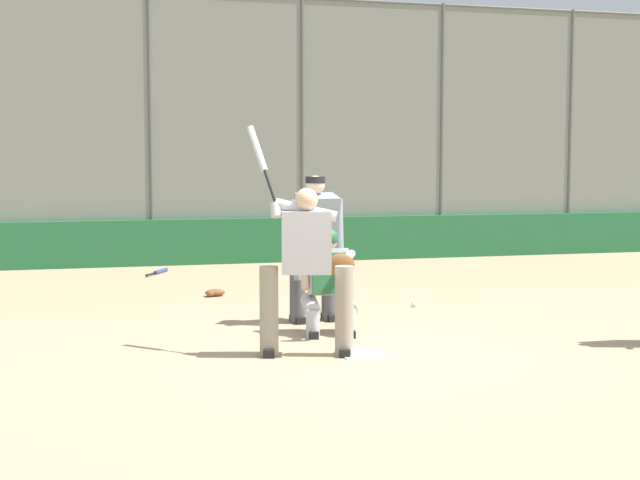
{
  "coord_description": "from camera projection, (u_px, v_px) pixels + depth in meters",
  "views": [
    {
      "loc": [
        2.6,
        8.22,
        1.89
      ],
      "look_at": [
        0.16,
        -1.0,
        1.05
      ],
      "focal_mm": 50.0,
      "sensor_mm": 36.0,
      "label": 1
    }
  ],
  "objects": [
    {
      "name": "fielding_glove_on_dirt",
      "position": [
        215.0,
        293.0,
        12.55
      ],
      "size": [
        0.28,
        0.22,
        0.1
      ],
      "color": "brown",
      "rests_on": "ground_plane"
    },
    {
      "name": "catcher_behind_plate",
      "position": [
        329.0,
        280.0,
        9.73
      ],
      "size": [
        0.63,
        0.77,
        1.17
      ],
      "rotation": [
        0.0,
        0.0,
        -0.13
      ],
      "color": "#B7B7BC",
      "rests_on": "ground_plane"
    },
    {
      "name": "padding_wall",
      "position": [
        230.0,
        241.0,
        16.58
      ],
      "size": [
        19.46,
        0.18,
        0.84
      ],
      "primitive_type": "cube",
      "color": "#236638",
      "rests_on": "ground_plane"
    },
    {
      "name": "batter_at_plate",
      "position": [
        306.0,
        265.0,
        8.63
      ],
      "size": [
        0.93,
        0.83,
        2.25
      ],
      "rotation": [
        0.0,
        0.0,
        -0.23
      ],
      "color": "gray",
      "rests_on": "ground_plane"
    },
    {
      "name": "spare_bat_near_backstop",
      "position": [
        159.0,
        272.0,
        15.11
      ],
      "size": [
        0.44,
        0.76,
        0.07
      ],
      "rotation": [
        0.0,
        0.0,
        4.22
      ],
      "color": "black",
      "rests_on": "ground_plane"
    },
    {
      "name": "backstop_fence",
      "position": [
        228.0,
        125.0,
        16.49
      ],
      "size": [
        19.93,
        0.08,
        4.98
      ],
      "color": "#515651",
      "rests_on": "ground_plane"
    },
    {
      "name": "ground_plane",
      "position": [
        362.0,
        354.0,
        8.75
      ],
      "size": [
        160.0,
        160.0,
        0.0
      ],
      "primitive_type": "plane",
      "color": "tan"
    },
    {
      "name": "umpire_home",
      "position": [
        315.0,
        244.0,
        10.43
      ],
      "size": [
        0.7,
        0.48,
        1.73
      ],
      "rotation": [
        0.0,
        0.0,
        0.13
      ],
      "color": "#4C4C51",
      "rests_on": "ground_plane"
    },
    {
      "name": "bleachers_beyond",
      "position": [
        228.0,
        227.0,
        19.18
      ],
      "size": [
        13.9,
        2.5,
        1.48
      ],
      "color": "slate",
      "rests_on": "ground_plane"
    },
    {
      "name": "home_plate_marker",
      "position": [
        362.0,
        354.0,
        8.75
      ],
      "size": [
        0.43,
        0.43,
        0.01
      ],
      "primitive_type": "cube",
      "color": "white",
      "rests_on": "ground_plane"
    },
    {
      "name": "baseball_loose",
      "position": [
        414.0,
        304.0,
        11.61
      ],
      "size": [
        0.07,
        0.07,
        0.07
      ],
      "primitive_type": "sphere",
      "color": "white",
      "rests_on": "ground_plane"
    }
  ]
}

